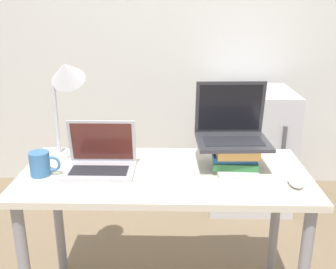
{
  "coord_description": "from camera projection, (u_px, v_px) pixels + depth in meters",
  "views": [
    {
      "loc": [
        0.05,
        -1.34,
        1.49
      ],
      "look_at": [
        0.02,
        0.31,
        0.94
      ],
      "focal_mm": 42.0,
      "sensor_mm": 36.0,
      "label": 1
    }
  ],
  "objects": [
    {
      "name": "laptop_left",
      "position": [
        100.0,
        161.0,
        1.8
      ],
      "size": [
        0.32,
        0.22,
        0.23
      ],
      "color": "#B2B2B7",
      "rests_on": "desk"
    },
    {
      "name": "mouse",
      "position": [
        296.0,
        182.0,
        1.65
      ],
      "size": [
        0.06,
        0.11,
        0.04
      ],
      "color": "white",
      "rests_on": "desk"
    },
    {
      "name": "laptop_on_books",
      "position": [
        232.0,
        130.0,
        1.82
      ],
      "size": [
        0.34,
        0.27,
        0.27
      ],
      "color": "#333338",
      "rests_on": "book_stack"
    },
    {
      "name": "mini_fridge",
      "position": [
        248.0,
        148.0,
        2.97
      ],
      "size": [
        0.6,
        0.59,
        0.89
      ],
      "color": "silver",
      "rests_on": "ground_plane"
    },
    {
      "name": "book_stack",
      "position": [
        234.0,
        156.0,
        1.82
      ],
      "size": [
        0.21,
        0.29,
        0.12
      ],
      "color": "white",
      "rests_on": "desk"
    },
    {
      "name": "wireless_keyboard",
      "position": [
        234.0,
        185.0,
        1.64
      ],
      "size": [
        0.3,
        0.12,
        0.01
      ],
      "color": "silver",
      "rests_on": "desk"
    },
    {
      "name": "wall_back",
      "position": [
        170.0,
        21.0,
        3.08
      ],
      "size": [
        8.0,
        0.05,
        2.7
      ],
      "color": "silver",
      "rests_on": "ground_plane"
    },
    {
      "name": "mug",
      "position": [
        41.0,
        164.0,
        1.74
      ],
      "size": [
        0.14,
        0.09,
        0.11
      ],
      "color": "teal",
      "rests_on": "desk"
    },
    {
      "name": "desk_lamp",
      "position": [
        65.0,
        83.0,
        1.83
      ],
      "size": [
        0.23,
        0.2,
        0.52
      ],
      "color": "silver",
      "rests_on": "desk"
    },
    {
      "name": "desk",
      "position": [
        165.0,
        192.0,
        1.83
      ],
      "size": [
        1.31,
        0.61,
        0.76
      ],
      "color": "beige",
      "rests_on": "ground_plane"
    }
  ]
}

